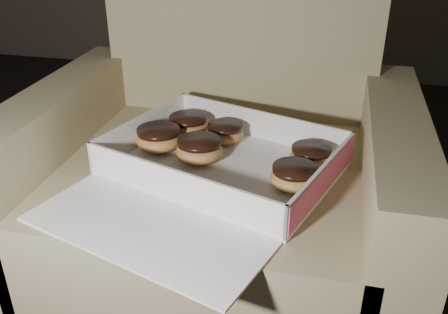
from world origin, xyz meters
TOP-DOWN VIEW (x-y plane):
  - armchair at (-0.18, 0.54)m, footprint 0.82×0.69m
  - bakery_box at (-0.16, 0.42)m, footprint 0.56×0.61m
  - donut_a at (-0.20, 0.47)m, footprint 0.10×0.10m
  - donut_b at (0.02, 0.50)m, footprint 0.09×0.09m
  - donut_c at (-0.30, 0.50)m, footprint 0.10×0.10m
  - donut_d at (-0.26, 0.58)m, footprint 0.09×0.09m
  - donut_e at (-0.17, 0.57)m, footprint 0.08×0.08m
  - donut_f at (-0.00, 0.40)m, footprint 0.09×0.09m
  - crumb_a at (-0.11, 0.37)m, footprint 0.01×0.01m
  - crumb_b at (-0.07, 0.33)m, footprint 0.01×0.01m
  - crumb_c at (-0.10, 0.37)m, footprint 0.01×0.01m
  - crumb_d at (-0.23, 0.46)m, footprint 0.01×0.01m

SIDE VIEW (x-z plane):
  - armchair at x=-0.18m, z-range -0.16..0.70m
  - crumb_a at x=-0.11m, z-range 0.39..0.40m
  - crumb_b at x=-0.07m, z-range 0.39..0.40m
  - crumb_c at x=-0.10m, z-range 0.39..0.40m
  - crumb_d at x=-0.23m, z-range 0.39..0.40m
  - bakery_box at x=-0.16m, z-range 0.36..0.43m
  - donut_e at x=-0.17m, z-range 0.39..0.44m
  - donut_b at x=0.02m, z-range 0.39..0.44m
  - donut_f at x=0.00m, z-range 0.39..0.44m
  - donut_d at x=-0.26m, z-range 0.39..0.44m
  - donut_a at x=-0.20m, z-range 0.39..0.44m
  - donut_c at x=-0.30m, z-range 0.39..0.44m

